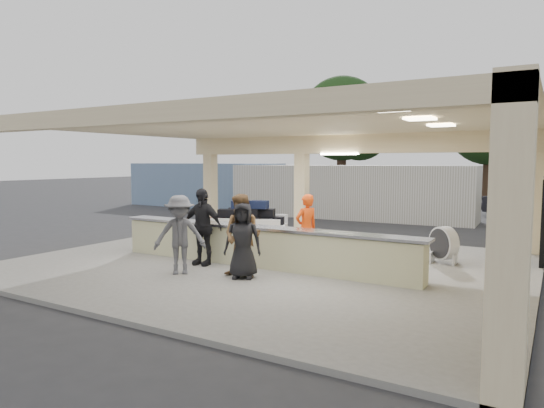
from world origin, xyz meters
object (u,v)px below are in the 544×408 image
Objects in this scene: container_white at (348,192)px; passenger_b at (202,227)px; baggage_counter at (258,246)px; luggage_cart at (246,221)px; container_blue at (204,185)px; car_dark at (530,204)px; passenger_d at (243,240)px; baggage_handler at (306,228)px; drum_fan at (444,244)px; passenger_a at (243,236)px; passenger_c at (180,235)px.

passenger_b is at bearing -87.27° from container_white.
baggage_counter is 3.09× the size of luggage_cart.
baggage_counter is 17.02m from container_blue.
container_blue is (-16.69, -3.00, 0.60)m from car_dark.
passenger_d is at bearing -77.10° from luggage_cart.
baggage_handler reaches higher than car_dark.
passenger_d reaches higher than drum_fan.
luggage_cart is at bearing 99.13° from passenger_d.
passenger_b is at bearing 153.19° from passenger_a.
drum_fan is 0.23× the size of car_dark.
luggage_cart is 14.84m from car_dark.
luggage_cart reaches higher than baggage_counter.
car_dark is (1.28, 12.83, 0.07)m from drum_fan.
passenger_b is (-2.06, -1.58, 0.08)m from baggage_handler.
baggage_counter is 4.35× the size of passenger_b.
drum_fan is at bearing -30.64° from container_blue.
container_white is (-2.63, 12.66, 0.30)m from passenger_d.
drum_fan is 6.01m from passenger_b.
container_white reaches higher than passenger_c.
container_blue is (-12.39, 11.43, 0.30)m from baggage_handler.
drum_fan is at bearing 40.29° from passenger_a.
baggage_handler is 0.15× the size of container_white.
passenger_c is 17.54m from container_blue.
container_white reaches higher than luggage_cart.
container_white is (-2.26, 11.47, 0.64)m from baggage_counter.
baggage_handler is at bearing 14.18° from passenger_c.
passenger_c is 1.08× the size of passenger_d.
container_blue is (-9.66, 10.06, 0.43)m from luggage_cart.
baggage_handler is at bearing 51.71° from baggage_counter.
car_dark reaches higher than drum_fan.
luggage_cart reaches higher than car_dark.
drum_fan is at bearing 24.28° from passenger_d.
passenger_c reaches higher than luggage_cart.
passenger_b is (0.67, -2.95, 0.21)m from luggage_cart.
container_blue is (-10.52, 14.03, 0.28)m from passenger_c.
passenger_d is (0.04, -0.06, -0.09)m from passenger_a.
passenger_c is at bearing -97.65° from luggage_cart.
drum_fan is 0.52× the size of passenger_c.
container_blue reaches higher than luggage_cart.
car_dark is 16.97m from container_blue.
passenger_c is at bearing -86.81° from container_white.
container_blue reaches higher than passenger_a.
baggage_counter is 16.27m from car_dark.
container_white is at bearing 78.08° from passenger_d.
luggage_cart is 9.10m from container_white.
container_white is at bearing -135.17° from baggage_handler.
baggage_handler is 15.06m from car_dark.
passenger_d is at bearing -91.62° from drum_fan.
baggage_counter is 4.61× the size of passenger_c.
passenger_a is at bearing 103.40° from passenger_d.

